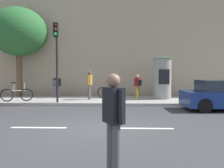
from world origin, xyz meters
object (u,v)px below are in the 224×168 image
(bicycle_leaning, at_px, (17,95))
(pedestrian_with_bag, at_px, (138,84))
(pedestrian_in_red_top, at_px, (113,115))
(traffic_light, at_px, (56,49))
(pedestrian_in_dark_shirt, at_px, (89,83))
(poster_column, at_px, (162,77))
(street_tree, at_px, (19,32))
(pedestrian_with_backpack, at_px, (57,84))
(bicycle_upright, at_px, (111,92))

(bicycle_leaning, bearing_deg, pedestrian_with_bag, 16.33)
(pedestrian_in_red_top, height_order, pedestrian_with_bag, pedestrian_in_red_top)
(pedestrian_with_bag, distance_m, bicycle_leaning, 7.36)
(traffic_light, distance_m, pedestrian_in_dark_shirt, 2.92)
(poster_column, distance_m, street_tree, 10.11)
(pedestrian_with_backpack, xyz_separation_m, pedestrian_in_dark_shirt, (2.33, -1.14, 0.15))
(pedestrian_with_backpack, bearing_deg, pedestrian_in_dark_shirt, -26.15)
(poster_column, bearing_deg, pedestrian_with_bag, 164.51)
(poster_column, relative_size, pedestrian_in_dark_shirt, 1.56)
(traffic_light, distance_m, bicycle_leaning, 3.53)
(traffic_light, xyz_separation_m, pedestrian_with_backpack, (-0.74, 2.71, -2.03))
(traffic_light, xyz_separation_m, pedestrian_in_red_top, (3.32, -8.55, -2.02))
(pedestrian_in_dark_shirt, height_order, bicycle_upright, pedestrian_in_dark_shirt)
(pedestrian_in_red_top, bearing_deg, bicycle_leaning, 122.51)
(poster_column, distance_m, bicycle_leaning, 8.77)
(pedestrian_in_red_top, distance_m, pedestrian_in_dark_shirt, 10.27)
(street_tree, xyz_separation_m, pedestrian_in_red_top, (6.79, -11.80, -3.52))
(pedestrian_with_backpack, distance_m, bicycle_leaning, 2.84)
(street_tree, distance_m, pedestrian_with_bag, 8.83)
(bicycle_leaning, height_order, bicycle_upright, same)
(street_tree, distance_m, pedestrian_in_dark_shirt, 6.31)
(street_tree, bearing_deg, pedestrian_with_backpack, -11.00)
(street_tree, height_order, pedestrian_in_red_top, street_tree)
(pedestrian_with_bag, height_order, pedestrian_in_dark_shirt, pedestrian_in_dark_shirt)
(pedestrian_in_red_top, height_order, bicycle_upright, pedestrian_in_red_top)
(pedestrian_in_red_top, relative_size, pedestrian_in_dark_shirt, 1.00)
(traffic_light, distance_m, bicycle_upright, 4.50)
(bicycle_upright, bearing_deg, pedestrian_in_red_top, -87.65)
(traffic_light, height_order, pedestrian_with_bag, traffic_light)
(pedestrian_with_bag, height_order, bicycle_leaning, pedestrian_with_bag)
(traffic_light, bearing_deg, pedestrian_with_bag, 28.99)
(pedestrian_in_red_top, distance_m, bicycle_upright, 10.95)
(street_tree, bearing_deg, pedestrian_in_dark_shirt, -18.31)
(poster_column, height_order, street_tree, street_tree)
(pedestrian_in_dark_shirt, xyz_separation_m, bicycle_upright, (1.28, 0.81, -0.63))
(traffic_light, height_order, pedestrian_in_red_top, traffic_light)
(street_tree, xyz_separation_m, pedestrian_with_bag, (8.08, -0.69, -3.50))
(traffic_light, relative_size, bicycle_upright, 2.43)
(traffic_light, distance_m, poster_column, 6.65)
(traffic_light, bearing_deg, pedestrian_with_backpack, 105.19)
(street_tree, bearing_deg, poster_column, -6.61)
(pedestrian_in_red_top, relative_size, pedestrian_with_backpack, 1.19)
(traffic_light, distance_m, pedestrian_in_red_top, 9.39)
(poster_column, xyz_separation_m, pedestrian_in_dark_shirt, (-4.52, -0.56, -0.36))
(pedestrian_in_red_top, xyz_separation_m, bicycle_upright, (-0.45, 10.93, -0.49))
(pedestrian_with_bag, relative_size, bicycle_leaning, 0.88)
(pedestrian_with_bag, height_order, bicycle_upright, pedestrian_with_bag)
(pedestrian_in_dark_shirt, distance_m, bicycle_upright, 1.64)
(bicycle_upright, bearing_deg, poster_column, -4.29)
(traffic_light, xyz_separation_m, bicycle_upright, (2.87, 2.38, -2.51))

